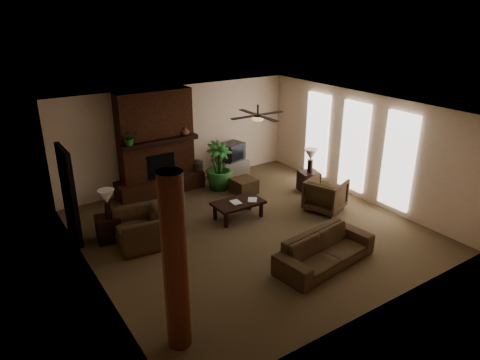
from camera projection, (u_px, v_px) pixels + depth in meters
room_shell at (250, 173)px, 9.56m from camera, size 7.00×7.00×7.00m
fireplace at (157, 152)px, 11.74m from camera, size 2.40×0.70×2.80m
windows at (354, 147)px, 11.50m from camera, size 0.08×3.65×2.35m
log_column at (175, 264)px, 6.19m from camera, size 0.36×0.36×2.80m
doorway at (69, 195)px, 9.32m from camera, size 0.10×1.00×2.10m
ceiling_fan at (258, 117)px, 9.58m from camera, size 1.35×1.35×0.37m
sofa at (325, 245)px, 8.60m from camera, size 2.23×0.90×0.85m
armchair_left at (140, 223)px, 9.30m from camera, size 0.85×1.21×0.99m
armchair_right at (326, 193)px, 10.91m from camera, size 1.07×1.10×0.90m
coffee_table at (238, 204)px, 10.50m from camera, size 1.20×0.70×0.43m
ottoman at (244, 186)px, 12.02m from camera, size 0.63×0.63×0.40m
tv_stand at (234, 167)px, 13.24m from camera, size 0.87×0.53×0.50m
tv at (232, 152)px, 13.02m from camera, size 0.75×0.67×0.52m
floor_vase at (197, 171)px, 12.44m from camera, size 0.34×0.34×0.77m
floor_plant at (219, 176)px, 12.21m from camera, size 0.96×1.45×0.75m
side_table_left at (108, 229)px, 9.55m from camera, size 0.57×0.57×0.55m
lamp_left at (107, 199)px, 9.26m from camera, size 0.43×0.43×0.65m
side_table_right at (309, 181)px, 12.12m from camera, size 0.61×0.61×0.55m
lamp_right at (311, 156)px, 11.88m from camera, size 0.38×0.38×0.65m
mantel_plant at (129, 139)px, 10.86m from camera, size 0.42×0.46×0.33m
mantel_vase at (185, 131)px, 11.75m from camera, size 0.28×0.29×0.22m
book_a at (232, 198)px, 10.32m from camera, size 0.22×0.05×0.29m
book_b at (248, 195)px, 10.52m from camera, size 0.18×0.15×0.29m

